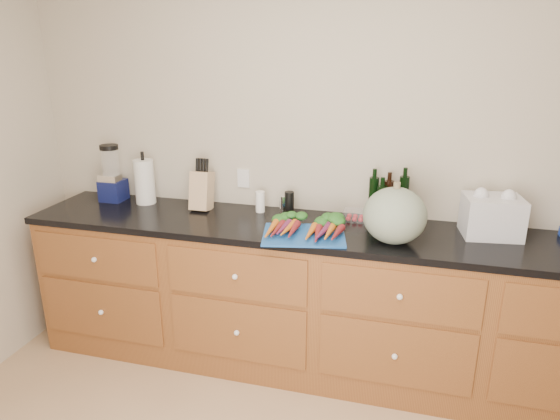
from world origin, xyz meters
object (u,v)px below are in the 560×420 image
(blender_appliance, at_px, (112,176))
(tomato_box, at_px, (355,215))
(squash, at_px, (395,216))
(cutting_board, at_px, (304,235))
(paper_towel, at_px, (145,182))
(carrots, at_px, (306,226))
(knife_block, at_px, (202,191))

(blender_appliance, distance_m, tomato_box, 1.64)
(squash, distance_m, tomato_box, 0.40)
(cutting_board, xyz_separation_m, paper_towel, (-1.15, 0.32, 0.14))
(cutting_board, distance_m, paper_towel, 1.20)
(blender_appliance, bearing_deg, paper_towel, 0.48)
(squash, relative_size, paper_towel, 1.15)
(carrots, distance_m, knife_block, 0.78)
(blender_appliance, bearing_deg, tomato_box, 0.42)
(cutting_board, relative_size, squash, 1.34)
(blender_appliance, distance_m, paper_towel, 0.24)
(blender_appliance, relative_size, paper_towel, 1.30)
(carrots, bearing_deg, blender_appliance, 169.13)
(squash, bearing_deg, tomato_box, 129.21)
(cutting_board, relative_size, tomato_box, 3.24)
(carrots, xyz_separation_m, squash, (0.48, -0.01, 0.11))
(cutting_board, relative_size, knife_block, 1.85)
(paper_towel, distance_m, tomato_box, 1.40)
(paper_towel, relative_size, knife_block, 1.20)
(paper_towel, xyz_separation_m, tomato_box, (1.40, 0.01, -0.11))
(cutting_board, bearing_deg, knife_block, 157.84)
(tomato_box, bearing_deg, squash, -50.79)
(carrots, relative_size, squash, 1.32)
(squash, height_order, paper_towel, squash)
(squash, relative_size, knife_block, 1.38)
(blender_appliance, distance_m, knife_block, 0.66)
(carrots, bearing_deg, knife_block, 161.26)
(carrots, xyz_separation_m, knife_block, (-0.74, 0.25, 0.08))
(carrots, height_order, blender_appliance, blender_appliance)
(tomato_box, bearing_deg, paper_towel, -179.59)
(blender_appliance, xyz_separation_m, paper_towel, (0.24, 0.00, -0.02))
(knife_block, bearing_deg, cutting_board, -22.16)
(squash, xyz_separation_m, tomato_box, (-0.24, 0.29, -0.12))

